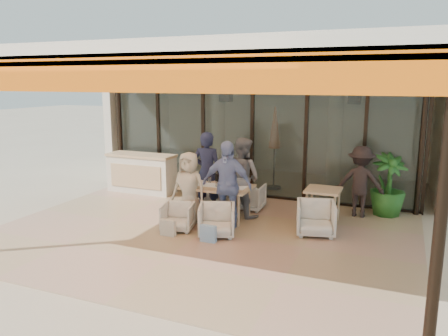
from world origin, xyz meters
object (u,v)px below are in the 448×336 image
object	(u,v)px
diner_periwinkle	(227,185)
chair_far_left	(216,193)
chair_far_right	(249,196)
diner_navy	(207,172)
chair_near_left	(178,216)
chair_near_right	(217,219)
side_chair	(316,217)
dining_table	(216,188)
diner_cream	(189,188)
host_counter	(142,173)
diner_grey	(242,177)
potted_palm	(388,185)
side_table	(323,194)
standing_woman	(360,182)

from	to	relation	value
diner_periwinkle	chair_far_left	bearing A→B (deg)	122.09
chair_far_right	diner_navy	world-z (taller)	diner_navy
chair_near_left	diner_navy	world-z (taller)	diner_navy
chair_near_right	side_chair	world-z (taller)	side_chair
dining_table	diner_cream	world-z (taller)	diner_cream
diner_periwinkle	side_chair	size ratio (longest dim) A/B	2.43
chair_near_right	diner_navy	xyz separation A→B (m)	(-0.84, 1.40, 0.57)
host_counter	diner_grey	world-z (taller)	diner_grey
dining_table	side_chair	bearing A→B (deg)	-4.51
diner_cream	diner_grey	bearing A→B (deg)	48.23
diner_navy	side_chair	bearing A→B (deg)	160.35
chair_far_right	potted_palm	xyz separation A→B (m)	(2.94, 0.71, 0.36)
host_counter	side_table	size ratio (longest dim) A/B	2.48
standing_woman	potted_palm	bearing A→B (deg)	-148.93
chair_near_left	potted_palm	bearing A→B (deg)	21.29
host_counter	chair_far_right	bearing A→B (deg)	-7.18
chair_near_right	diner_periwinkle	distance (m)	0.74
diner_periwinkle	standing_woman	bearing A→B (deg)	38.01
diner_periwinkle	side_table	bearing A→B (deg)	31.99
diner_navy	diner_cream	world-z (taller)	diner_navy
diner_grey	host_counter	bearing A→B (deg)	4.69
side_table	host_counter	bearing A→B (deg)	171.15
chair_near_left	diner_grey	world-z (taller)	diner_grey
diner_periwinkle	side_table	xyz separation A→B (m)	(1.73, 1.04, -0.26)
diner_navy	host_counter	bearing A→B (deg)	-27.40
potted_palm	diner_cream	bearing A→B (deg)	-150.82
chair_near_right	side_chair	xyz separation A→B (m)	(1.73, 0.79, 0.02)
chair_far_right	diner_periwinkle	distance (m)	1.51
chair_far_right	chair_near_left	world-z (taller)	chair_far_right
diner_grey	side_chair	size ratio (longest dim) A/B	2.37
dining_table	diner_navy	distance (m)	0.65
diner_navy	diner_periwinkle	world-z (taller)	diner_navy
dining_table	chair_far_right	world-z (taller)	dining_table
chair_far_left	potted_palm	world-z (taller)	potted_palm
host_counter	chair_near_right	size ratio (longest dim) A/B	2.69
diner_periwinkle	chair_near_left	bearing A→B (deg)	-148.11
diner_navy	diner_periwinkle	xyz separation A→B (m)	(0.84, -0.90, -0.02)
diner_periwinkle	standing_woman	distance (m)	2.99
host_counter	diner_cream	distance (m)	2.94
chair_far_right	diner_cream	world-z (taller)	diner_cream
side_table	diner_cream	bearing A→B (deg)	-158.07
chair_far_right	diner_periwinkle	bearing A→B (deg)	87.68
chair_near_left	chair_near_right	distance (m)	0.84
chair_far_right	diner_periwinkle	xyz separation A→B (m)	(0.00, -1.40, 0.56)
chair_far_right	side_table	xyz separation A→B (m)	(1.73, -0.36, 0.31)
chair_near_right	standing_woman	xyz separation A→B (m)	(2.39, 2.29, 0.44)
diner_periwinkle	chair_far_right	bearing A→B (deg)	91.13
dining_table	diner_grey	xyz separation A→B (m)	(0.43, 0.44, 0.19)
diner_grey	standing_woman	bearing A→B (deg)	-138.94
chair_far_left	chair_near_right	bearing A→B (deg)	98.70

